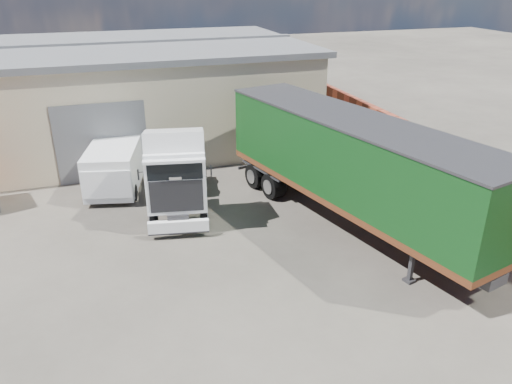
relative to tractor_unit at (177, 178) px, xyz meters
name	(u,v)px	position (x,y,z in m)	size (l,w,h in m)	color
ground	(193,293)	(-0.55, -5.28, -1.60)	(120.00, 120.00, 0.00)	#2B2823
warehouse	(16,100)	(-6.55, 10.72, 1.06)	(30.60, 12.60, 5.42)	#BFAF93
brick_boundary_wall	(411,151)	(10.95, 0.72, -0.35)	(0.35, 26.00, 2.50)	brown
tractor_unit	(177,178)	(0.00, 0.00, 0.00)	(3.15, 5.94, 3.80)	black
box_trailer	(350,161)	(5.94, -2.61, 0.94)	(5.55, 12.79, 4.16)	#2D2D30
panel_van	(116,165)	(-2.10, 3.70, -0.56)	(3.10, 5.26, 2.02)	black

